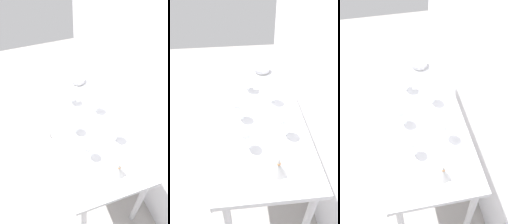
{
  "view_description": "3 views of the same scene",
  "coord_description": "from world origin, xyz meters",
  "views": [
    {
      "loc": [
        1.19,
        -0.45,
        2.44
      ],
      "look_at": [
        -0.05,
        -0.01,
        1.0
      ],
      "focal_mm": 35.95,
      "sensor_mm": 36.0,
      "label": 1
    },
    {
      "loc": [
        1.26,
        -0.16,
        2.04
      ],
      "look_at": [
        0.03,
        -0.03,
        0.94
      ],
      "focal_mm": 36.63,
      "sensor_mm": 36.0,
      "label": 2
    },
    {
      "loc": [
        1.34,
        -0.23,
        2.55
      ],
      "look_at": [
        0.01,
        0.03,
        0.95
      ],
      "focal_mm": 45.12,
      "sensor_mm": 36.0,
      "label": 3
    }
  ],
  "objects": [
    {
      "name": "wine_glass_near_right",
      "position": [
        0.31,
        -0.1,
        1.0
      ],
      "size": [
        0.08,
        0.08,
        0.15
      ],
      "color": "white",
      "rests_on": "steel_counter"
    },
    {
      "name": "wine_glass_far_right",
      "position": [
        0.22,
        0.15,
        1.02
      ],
      "size": [
        0.09,
        0.09,
        0.17
      ],
      "color": "white",
      "rests_on": "steel_counter"
    },
    {
      "name": "steel_counter",
      "position": [
        0.0,
        -0.01,
        0.79
      ],
      "size": [
        1.4,
        0.65,
        0.9
      ],
      "color": "#B4B4B9",
      "rests_on": "ground_plane"
    },
    {
      "name": "wine_glass_near_center",
      "position": [
        0.03,
        -0.14,
        1.01
      ],
      "size": [
        0.09,
        0.09,
        0.16
      ],
      "color": "white",
      "rests_on": "steel_counter"
    },
    {
      "name": "wine_glass_near_left",
      "position": [
        -0.32,
        -0.06,
        1.02
      ],
      "size": [
        0.1,
        0.1,
        0.17
      ],
      "color": "white",
      "rests_on": "steel_counter"
    },
    {
      "name": "decanter_funnel",
      "position": [
        0.52,
        0.05,
        0.94
      ],
      "size": [
        0.11,
        0.11,
        0.13
      ],
      "color": "#B4B4B4",
      "rests_on": "steel_counter"
    },
    {
      "name": "ground_plane",
      "position": [
        0.0,
        0.0,
        0.0
      ],
      "size": [
        6.0,
        6.0,
        0.0
      ],
      "primitive_type": "plane",
      "color": "#9C9792"
    },
    {
      "name": "tasting_bowl",
      "position": [
        -0.57,
        0.1,
        0.93
      ],
      "size": [
        0.15,
        0.15,
        0.05
      ],
      "color": "#DBCC66",
      "rests_on": "steel_counter"
    },
    {
      "name": "back_wall",
      "position": [
        0.0,
        0.49,
        1.3
      ],
      "size": [
        3.8,
        0.04,
        2.6
      ],
      "primitive_type": "cube",
      "color": "silver",
      "rests_on": "ground_plane"
    },
    {
      "name": "wine_glass_far_left",
      "position": [
        -0.14,
        0.11,
        1.01
      ],
      "size": [
        0.09,
        0.09,
        0.16
      ],
      "color": "white",
      "rests_on": "steel_counter"
    },
    {
      "name": "tasting_sheet_upper",
      "position": [
        -0.35,
        0.14,
        0.9
      ],
      "size": [
        0.24,
        0.31,
        0.0
      ],
      "primitive_type": "cube",
      "rotation": [
        0.0,
        0.0,
        -0.2
      ],
      "color": "white",
      "rests_on": "steel_counter"
    }
  ]
}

